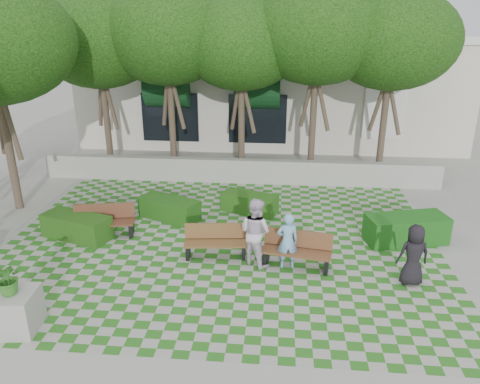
# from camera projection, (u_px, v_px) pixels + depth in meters

# --- Properties ---
(ground) EXTENTS (90.00, 90.00, 0.00)m
(ground) POSITION_uv_depth(u_px,v_px,m) (216.00, 262.00, 12.17)
(ground) COLOR gray
(ground) RESTS_ON ground
(lawn) EXTENTS (12.00, 12.00, 0.00)m
(lawn) POSITION_uv_depth(u_px,v_px,m) (221.00, 244.00, 13.10)
(lawn) COLOR #2B721E
(lawn) RESTS_ON ground
(retaining_wall) EXTENTS (15.00, 0.36, 0.90)m
(retaining_wall) POSITION_uv_depth(u_px,v_px,m) (238.00, 171.00, 17.77)
(retaining_wall) COLOR #9E9B93
(retaining_wall) RESTS_ON ground
(bench_east) EXTENTS (1.82, 0.87, 0.92)m
(bench_east) POSITION_uv_depth(u_px,v_px,m) (297.00, 251.00, 11.83)
(bench_east) COLOR brown
(bench_east) RESTS_ON ground
(bench_mid) EXTENTS (1.70, 0.72, 0.87)m
(bench_mid) POSITION_uv_depth(u_px,v_px,m) (216.00, 242.00, 12.34)
(bench_mid) COLOR brown
(bench_mid) RESTS_ON ground
(bench_west) EXTENTS (1.82, 0.88, 0.91)m
(bench_west) POSITION_uv_depth(u_px,v_px,m) (104.00, 221.00, 13.48)
(bench_west) COLOR #502C1B
(bench_west) RESTS_ON ground
(hedge_east) EXTENTS (2.38, 1.43, 0.78)m
(hedge_east) POSITION_uv_depth(u_px,v_px,m) (406.00, 229.00, 13.12)
(hedge_east) COLOR #154E14
(hedge_east) RESTS_ON ground
(hedge_midright) EXTENTS (1.91, 1.28, 0.62)m
(hedge_midright) POSITION_uv_depth(u_px,v_px,m) (249.00, 203.00, 15.12)
(hedge_midright) COLOR #1E4A13
(hedge_midright) RESTS_ON ground
(hedge_midleft) EXTENTS (2.04, 1.47, 0.66)m
(hedge_midleft) POSITION_uv_depth(u_px,v_px,m) (170.00, 209.00, 14.63)
(hedge_midleft) COLOR #1B4813
(hedge_midleft) RESTS_ON ground
(hedge_west) EXTENTS (2.13, 1.38, 0.69)m
(hedge_west) POSITION_uv_depth(u_px,v_px,m) (77.00, 227.00, 13.38)
(hedge_west) COLOR #1D4612
(hedge_west) RESTS_ON ground
(planter_front) EXTENTS (0.93, 0.93, 1.53)m
(planter_front) POSITION_uv_depth(u_px,v_px,m) (14.00, 304.00, 9.36)
(planter_front) COLOR #9E9B93
(planter_front) RESTS_ON ground
(person_blue) EXTENTS (0.59, 0.43, 1.48)m
(person_blue) POSITION_uv_depth(u_px,v_px,m) (287.00, 241.00, 11.67)
(person_blue) COLOR #7BB3E1
(person_blue) RESTS_ON ground
(person_dark) EXTENTS (0.79, 0.57, 1.51)m
(person_dark) POSITION_uv_depth(u_px,v_px,m) (413.00, 255.00, 10.96)
(person_dark) COLOR black
(person_dark) RESTS_ON ground
(person_white) EXTENTS (1.10, 1.05, 1.79)m
(person_white) POSITION_uv_depth(u_px,v_px,m) (255.00, 232.00, 11.80)
(person_white) COLOR silver
(person_white) RESTS_ON ground
(tree_row) EXTENTS (17.70, 13.40, 7.41)m
(tree_row) POSITION_uv_depth(u_px,v_px,m) (183.00, 41.00, 16.01)
(tree_row) COLOR #47382B
(tree_row) RESTS_ON ground
(building) EXTENTS (18.00, 8.92, 5.15)m
(building) POSITION_uv_depth(u_px,v_px,m) (270.00, 86.00, 24.28)
(building) COLOR beige
(building) RESTS_ON ground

